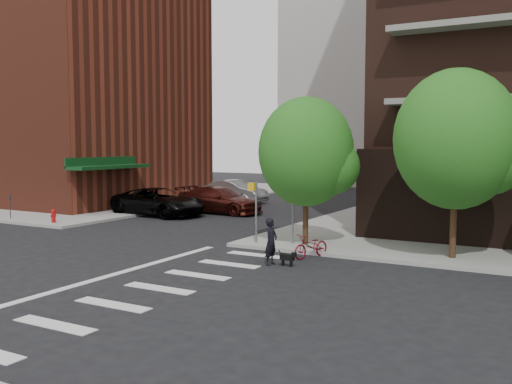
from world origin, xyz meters
TOP-DOWN VIEW (x-y plane):
  - ground at (0.00, 0.00)m, footprint 120.00×120.00m
  - sidewalk_nw at (-24.50, 23.50)m, footprint 31.00×33.00m
  - crosswalk at (2.21, -0.00)m, footprint 3.85×13.00m
  - midrise_nw at (-22.00, 18.00)m, footprint 21.40×15.50m
  - tree_a at (4.00, 8.50)m, footprint 4.00×4.00m
  - tree_b at (10.00, 8.50)m, footprint 4.50×4.50m
  - pedestrian_signal at (2.32, 7.92)m, footprint 2.18×0.67m
  - fire_hydrant at (-10.50, 7.80)m, footprint 0.24×0.24m
  - parking_meter at (-14.00, 7.80)m, footprint 0.10×0.08m
  - parked_car_black at (-8.20, 13.82)m, footprint 3.24×6.26m
  - parked_car_maroon at (-5.61, 16.67)m, footprint 2.57×5.81m
  - parked_car_silver at (-8.20, 22.73)m, footprint 2.22×5.21m
  - scooter at (5.15, 6.50)m, footprint 1.17×1.90m
  - dog_walker at (4.37, 4.67)m, footprint 0.63×0.41m
  - dog at (5.02, 4.73)m, footprint 0.64×0.21m

SIDE VIEW (x-z plane):
  - ground at x=0.00m, z-range 0.00..0.00m
  - crosswalk at x=2.21m, z-range 0.00..0.01m
  - sidewalk_nw at x=-24.50m, z-range 0.00..0.15m
  - dog at x=5.02m, z-range 0.07..0.60m
  - scooter at x=5.15m, z-range 0.00..0.94m
  - fire_hydrant at x=-10.50m, z-range 0.19..0.92m
  - parked_car_maroon at x=-5.61m, z-range 0.00..1.66m
  - parked_car_silver at x=-8.20m, z-range 0.00..1.67m
  - parked_car_black at x=-8.20m, z-range 0.00..1.69m
  - dog_walker at x=4.37m, z-range 0.00..1.71m
  - parking_meter at x=-14.00m, z-range 0.30..1.62m
  - pedestrian_signal at x=2.32m, z-range 0.55..3.15m
  - tree_a at x=4.00m, z-range 1.09..6.99m
  - tree_b at x=10.00m, z-range 1.22..7.87m
  - midrise_nw at x=-22.00m, z-range 0.15..20.15m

